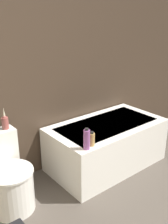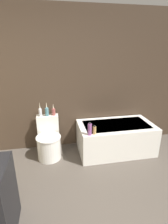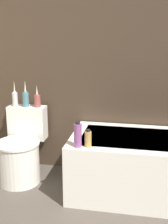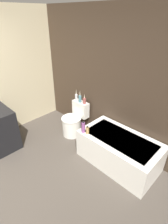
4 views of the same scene
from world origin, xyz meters
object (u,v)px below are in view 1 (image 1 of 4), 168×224
vase_bronze (5,122)px  shampoo_bottle_short (92,139)px  toilet (8,180)px  shampoo_bottle_tall (87,139)px  bathtub (106,144)px

vase_bronze → shampoo_bottle_short: size_ratio=1.48×
vase_bronze → toilet: bearing=-118.3°
toilet → shampoo_bottle_tall: shampoo_bottle_tall is taller
vase_bronze → shampoo_bottle_tall: (0.56, -0.59, -0.14)m
shampoo_bottle_short → bathtub: bearing=31.2°
toilet → bathtub: bearing=-2.2°
shampoo_bottle_tall → toilet: bearing=151.3°
bathtub → shampoo_bottle_tall: size_ratio=6.36×
toilet → vase_bronze: 0.56m
bathtub → shampoo_bottle_short: (-0.50, -0.30, 0.34)m
shampoo_bottle_tall → shampoo_bottle_short: size_ratio=1.44×
bathtub → shampoo_bottle_short: 0.67m
bathtub → toilet: bearing=177.8°
bathtub → vase_bronze: 1.28m
toilet → shampoo_bottle_short: bearing=-24.7°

